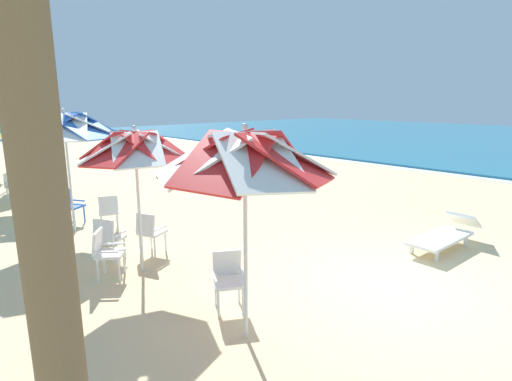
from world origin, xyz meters
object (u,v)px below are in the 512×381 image
beach_umbrella_2 (64,126)px  plastic_chair_7 (14,185)px  plastic_chair_9 (14,177)px  plastic_chair_6 (52,185)px  plastic_chair_10 (26,172)px  sun_lounger_1 (445,235)px  palm_tree_1 (34,151)px  plastic_chair_4 (70,204)px  beach_umbrella_0 (245,158)px  plastic_chair_3 (106,251)px  beach_umbrella_4 (3,119)px  plastic_chair_11 (14,161)px  plastic_chair_2 (150,231)px  plastic_chair_1 (108,237)px  plastic_chair_5 (109,210)px  beach_umbrella_1 (135,148)px  plastic_chair_0 (228,277)px  plastic_chair_8 (25,195)px  beach_umbrella_3 (27,128)px

beach_umbrella_2 → plastic_chair_7: beach_umbrella_2 is taller
beach_umbrella_2 → plastic_chair_9: (-5.71, 0.07, -1.95)m
plastic_chair_6 → plastic_chair_10: (-3.17, 0.06, 0.00)m
plastic_chair_6 → sun_lounger_1: bearing=25.6°
plastic_chair_10 → palm_tree_1: 13.97m
palm_tree_1 → plastic_chair_4: bearing=161.1°
beach_umbrella_0 → plastic_chair_3: size_ratio=3.18×
plastic_chair_3 → beach_umbrella_2: size_ratio=0.30×
beach_umbrella_4 → plastic_chair_4: bearing=0.5°
plastic_chair_11 → palm_tree_1: bearing=-11.6°
plastic_chair_2 → plastic_chair_7: bearing=-173.0°
beach_umbrella_2 → plastic_chair_2: bearing=13.6°
beach_umbrella_0 → palm_tree_1: 2.63m
plastic_chair_10 → plastic_chair_6: bearing=-1.1°
plastic_chair_1 → beach_umbrella_2: size_ratio=0.30×
plastic_chair_4 → plastic_chair_5: (1.23, 0.45, 0.00)m
plastic_chair_11 → sun_lounger_1: (16.24, 4.24, -0.22)m
plastic_chair_1 → beach_umbrella_2: bearing=176.0°
plastic_chair_3 → plastic_chair_7: same height
beach_umbrella_1 → plastic_chair_11: size_ratio=3.01×
beach_umbrella_2 → plastic_chair_6: (-3.44, 0.59, -1.95)m
plastic_chair_2 → plastic_chair_11: 12.42m
plastic_chair_0 → plastic_chair_11: (-15.13, 0.66, 0.00)m
beach_umbrella_2 → plastic_chair_9: size_ratio=3.28×
plastic_chair_2 → plastic_chair_8: (-5.06, -0.98, 0.00)m
plastic_chair_2 → plastic_chair_8: bearing=-169.0°
beach_umbrella_0 → plastic_chair_2: size_ratio=3.18×
beach_umbrella_0 → plastic_chair_5: beach_umbrella_0 is taller
plastic_chair_0 → beach_umbrella_4: bearing=-178.8°
beach_umbrella_1 → beach_umbrella_3: (-6.66, 0.03, 0.01)m
plastic_chair_3 → plastic_chair_7: bearing=178.0°
beach_umbrella_0 → plastic_chair_8: bearing=-177.1°
plastic_chair_5 → sun_lounger_1: plastic_chair_5 is taller
beach_umbrella_0 → beach_umbrella_2: size_ratio=0.97×
plastic_chair_0 → plastic_chair_7: size_ratio=1.00×
plastic_chair_3 → plastic_chair_5: (-2.49, 1.13, 0.00)m
plastic_chair_7 → palm_tree_1: bearing=-11.0°
plastic_chair_2 → sun_lounger_1: bearing=50.7°
sun_lounger_1 → plastic_chair_1: bearing=-126.5°
plastic_chair_0 → plastic_chair_4: 5.96m
plastic_chair_1 → beach_umbrella_1: bearing=16.2°
plastic_chair_7 → plastic_chair_11: (-5.61, 1.28, 0.00)m
sun_lounger_1 → plastic_chair_0: bearing=-102.8°
plastic_chair_2 → beach_umbrella_2: bearing=-166.4°
beach_umbrella_0 → plastic_chair_9: size_ratio=3.18×
beach_umbrella_4 → palm_tree_1: 13.61m
beach_umbrella_0 → plastic_chair_4: beach_umbrella_0 is taller
plastic_chair_2 → plastic_chair_6: bearing=-179.9°
plastic_chair_2 → beach_umbrella_2: beach_umbrella_2 is taller
plastic_chair_5 → plastic_chair_10: 7.09m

